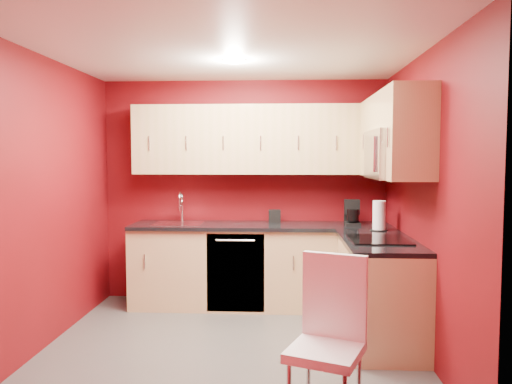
# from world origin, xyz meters

# --- Properties ---
(floor) EXTENTS (3.20, 3.20, 0.00)m
(floor) POSITION_xyz_m (0.00, 0.00, 0.00)
(floor) COLOR #474442
(floor) RESTS_ON ground
(ceiling) EXTENTS (3.20, 3.20, 0.00)m
(ceiling) POSITION_xyz_m (0.00, 0.00, 2.50)
(ceiling) COLOR white
(ceiling) RESTS_ON wall_back
(wall_back) EXTENTS (3.20, 0.00, 3.20)m
(wall_back) POSITION_xyz_m (0.00, 1.50, 1.25)
(wall_back) COLOR #63090F
(wall_back) RESTS_ON floor
(wall_front) EXTENTS (3.20, 0.00, 3.20)m
(wall_front) POSITION_xyz_m (0.00, -1.50, 1.25)
(wall_front) COLOR #63090F
(wall_front) RESTS_ON floor
(wall_left) EXTENTS (0.00, 3.00, 3.00)m
(wall_left) POSITION_xyz_m (-1.60, 0.00, 1.25)
(wall_left) COLOR #63090F
(wall_left) RESTS_ON floor
(wall_right) EXTENTS (0.00, 3.00, 3.00)m
(wall_right) POSITION_xyz_m (1.60, 0.00, 1.25)
(wall_right) COLOR #63090F
(wall_right) RESTS_ON floor
(base_cabinets_back) EXTENTS (2.80, 0.60, 0.87)m
(base_cabinets_back) POSITION_xyz_m (0.20, 1.20, 0.43)
(base_cabinets_back) COLOR tan
(base_cabinets_back) RESTS_ON floor
(base_cabinets_right) EXTENTS (0.60, 1.30, 0.87)m
(base_cabinets_right) POSITION_xyz_m (1.30, 0.25, 0.43)
(base_cabinets_right) COLOR tan
(base_cabinets_right) RESTS_ON floor
(countertop_back) EXTENTS (2.80, 0.63, 0.04)m
(countertop_back) POSITION_xyz_m (0.20, 1.19, 0.89)
(countertop_back) COLOR black
(countertop_back) RESTS_ON base_cabinets_back
(countertop_right) EXTENTS (0.63, 1.27, 0.04)m
(countertop_right) POSITION_xyz_m (1.29, 0.23, 0.89)
(countertop_right) COLOR black
(countertop_right) RESTS_ON base_cabinets_right
(upper_cabinets_back) EXTENTS (2.80, 0.35, 0.75)m
(upper_cabinets_back) POSITION_xyz_m (0.20, 1.32, 1.83)
(upper_cabinets_back) COLOR tan
(upper_cabinets_back) RESTS_ON wall_back
(upper_cabinets_right) EXTENTS (0.35, 1.55, 0.75)m
(upper_cabinets_right) POSITION_xyz_m (1.42, 0.44, 1.89)
(upper_cabinets_right) COLOR tan
(upper_cabinets_right) RESTS_ON wall_right
(microwave) EXTENTS (0.42, 0.76, 0.42)m
(microwave) POSITION_xyz_m (1.39, 0.20, 1.66)
(microwave) COLOR silver
(microwave) RESTS_ON upper_cabinets_right
(cooktop) EXTENTS (0.50, 0.55, 0.01)m
(cooktop) POSITION_xyz_m (1.28, 0.20, 0.92)
(cooktop) COLOR black
(cooktop) RESTS_ON countertop_right
(sink) EXTENTS (0.52, 0.42, 0.35)m
(sink) POSITION_xyz_m (-0.70, 1.20, 0.94)
(sink) COLOR silver
(sink) RESTS_ON countertop_back
(dishwasher_front) EXTENTS (0.60, 0.02, 0.82)m
(dishwasher_front) POSITION_xyz_m (-0.05, 0.91, 0.43)
(dishwasher_front) COLOR black
(dishwasher_front) RESTS_ON base_cabinets_back
(downlight) EXTENTS (0.20, 0.20, 0.01)m
(downlight) POSITION_xyz_m (0.00, 0.30, 2.48)
(downlight) COLOR white
(downlight) RESTS_ON ceiling
(coffee_maker) EXTENTS (0.16, 0.21, 0.27)m
(coffee_maker) POSITION_xyz_m (1.19, 1.19, 1.04)
(coffee_maker) COLOR black
(coffee_maker) RESTS_ON countertop_back
(napkin_holder) EXTENTS (0.14, 0.14, 0.14)m
(napkin_holder) POSITION_xyz_m (0.35, 1.32, 0.98)
(napkin_holder) COLOR black
(napkin_holder) RESTS_ON countertop_back
(paper_towel) EXTENTS (0.20, 0.20, 0.30)m
(paper_towel) POSITION_xyz_m (1.39, 0.78, 1.06)
(paper_towel) COLOR white
(paper_towel) RESTS_ON countertop_right
(dining_chair) EXTENTS (0.55, 0.56, 1.03)m
(dining_chair) POSITION_xyz_m (0.70, -1.20, 0.51)
(dining_chair) COLOR white
(dining_chair) RESTS_ON floor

